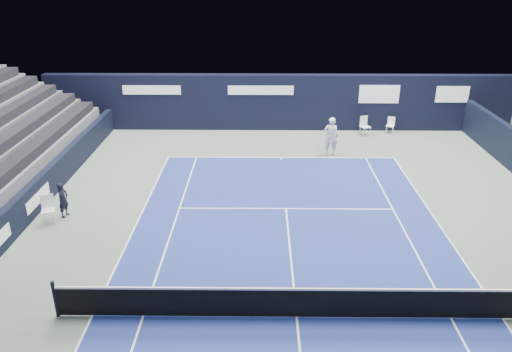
{
  "coord_description": "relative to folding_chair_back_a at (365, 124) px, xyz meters",
  "views": [
    {
      "loc": [
        -0.97,
        -10.77,
        8.72
      ],
      "look_at": [
        -1.16,
        6.57,
        1.3
      ],
      "focal_mm": 35.0,
      "sensor_mm": 36.0,
      "label": 1
    }
  ],
  "objects": [
    {
      "name": "court_markings",
      "position": [
        -4.69,
        -15.43,
        -0.59
      ],
      "size": [
        11.03,
        23.83,
        0.0
      ],
      "color": "white",
      "rests_on": "court_surface"
    },
    {
      "name": "side_barrier_left",
      "position": [
        -14.18,
        -9.46,
        0.0
      ],
      "size": [
        0.33,
        22.0,
        1.2
      ],
      "color": "black",
      "rests_on": "ground"
    },
    {
      "name": "folding_chair_back_b",
      "position": [
        1.53,
        0.41,
        -0.09
      ],
      "size": [
        0.52,
        0.51,
        0.9
      ],
      "rotation": [
        0.0,
        0.0,
        -0.43
      ],
      "color": "white",
      "rests_on": "ground"
    },
    {
      "name": "line_judge_chair",
      "position": [
        -13.38,
        -10.12,
        -0.01
      ],
      "size": [
        0.57,
        0.56,
        1.04
      ],
      "rotation": [
        0.0,
        0.0,
        0.32
      ],
      "color": "white",
      "rests_on": "ground"
    },
    {
      "name": "ground",
      "position": [
        -4.69,
        -13.43,
        -0.6
      ],
      "size": [
        48.0,
        48.0,
        0.0
      ],
      "primitive_type": "plane",
      "color": "#57675D",
      "rests_on": "ground"
    },
    {
      "name": "tennis_player",
      "position": [
        -2.25,
        -3.08,
        0.36
      ],
      "size": [
        0.75,
        0.88,
        1.91
      ],
      "color": "silver",
      "rests_on": "ground"
    },
    {
      "name": "court_surface",
      "position": [
        -4.69,
        -15.43,
        -0.6
      ],
      "size": [
        10.97,
        23.77,
        0.01
      ],
      "primitive_type": "cube",
      "color": "navy",
      "rests_on": "ground"
    },
    {
      "name": "folding_chair_back_a",
      "position": [
        0.0,
        0.0,
        0.0
      ],
      "size": [
        0.61,
        0.6,
        1.05
      ],
      "rotation": [
        0.0,
        0.0,
        0.42
      ],
      "color": "silver",
      "rests_on": "ground"
    },
    {
      "name": "line_judge",
      "position": [
        -12.96,
        -9.71,
        0.07
      ],
      "size": [
        0.44,
        0.56,
        1.34
      ],
      "primitive_type": "imported",
      "rotation": [
        0.0,
        0.0,
        1.31
      ],
      "color": "black",
      "rests_on": "ground"
    },
    {
      "name": "tennis_net",
      "position": [
        -4.69,
        -15.43,
        -0.09
      ],
      "size": [
        12.9,
        0.1,
        1.1
      ],
      "color": "black",
      "rests_on": "ground"
    },
    {
      "name": "back_sponsor_wall",
      "position": [
        -4.68,
        1.07,
        0.95
      ],
      "size": [
        26.0,
        0.63,
        3.1
      ],
      "color": "black",
      "rests_on": "ground"
    }
  ]
}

